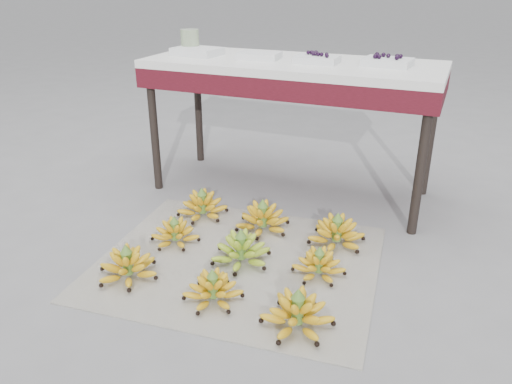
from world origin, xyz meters
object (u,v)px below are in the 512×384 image
at_px(bunch_mid_left, 175,233).
at_px(glass_jar, 190,41).
at_px(bunch_back_center, 263,219).
at_px(bunch_front_center, 213,290).
at_px(bunch_mid_right, 319,265).
at_px(tray_right, 317,59).
at_px(bunch_back_right, 337,233).
at_px(bunch_front_right, 297,314).
at_px(bunch_front_left, 128,266).
at_px(tray_far_right, 388,62).
at_px(tray_left, 259,56).
at_px(newspaper_mat, 238,262).
at_px(vendor_table, 292,77).
at_px(bunch_mid_center, 241,251).
at_px(tray_far_left, 197,51).
at_px(bunch_back_left, 202,206).

xyz_separation_m(bunch_mid_left, glass_jar, (-0.36, 0.86, 0.79)).
height_order(bunch_back_center, glass_jar, glass_jar).
bearing_deg(bunch_back_center, bunch_front_center, -99.58).
height_order(bunch_mid_left, bunch_back_center, bunch_back_center).
height_order(bunch_mid_right, tray_right, tray_right).
height_order(bunch_mid_left, bunch_back_right, bunch_back_right).
height_order(bunch_mid_left, glass_jar, glass_jar).
bearing_deg(bunch_front_right, bunch_front_center, 165.89).
height_order(bunch_front_left, tray_right, tray_right).
distance_m(bunch_mid_right, tray_far_right, 1.15).
relative_size(bunch_mid_right, bunch_back_center, 0.69).
bearing_deg(bunch_front_center, tray_far_right, 46.51).
bearing_deg(tray_right, glass_jar, 176.58).
distance_m(bunch_mid_left, tray_left, 1.11).
relative_size(bunch_back_center, tray_right, 1.48).
height_order(bunch_front_center, bunch_back_right, bunch_back_right).
relative_size(tray_right, tray_far_right, 0.88).
height_order(newspaper_mat, vendor_table, vendor_table).
bearing_deg(tray_left, bunch_mid_center, -72.91).
distance_m(bunch_front_left, bunch_mid_center, 0.50).
xyz_separation_m(bunch_back_center, tray_far_left, (-0.62, 0.51, 0.74)).
xyz_separation_m(bunch_front_center, glass_jar, (-0.74, 1.21, 0.79)).
bearing_deg(bunch_mid_right, bunch_back_left, 156.41).
bearing_deg(newspaper_mat, bunch_back_center, 92.33).
bearing_deg(bunch_front_right, tray_far_left, 120.82).
bearing_deg(bunch_mid_left, bunch_mid_center, -7.40).
bearing_deg(bunch_mid_center, tray_far_right, 42.42).
xyz_separation_m(bunch_mid_right, tray_far_left, (-1.01, 0.81, 0.75)).
distance_m(bunch_mid_center, vendor_table, 1.08).
xyz_separation_m(bunch_front_left, tray_right, (0.48, 1.16, 0.74)).
bearing_deg(bunch_front_center, bunch_mid_center, 68.61).
xyz_separation_m(bunch_front_right, bunch_mid_center, (-0.38, 0.34, 0.00)).
relative_size(vendor_table, tray_far_left, 5.67).
height_order(bunch_front_right, bunch_mid_center, bunch_mid_center).
bearing_deg(bunch_front_right, bunch_mid_right, 83.25).
xyz_separation_m(bunch_front_center, bunch_back_left, (-0.41, 0.67, 0.01)).
distance_m(bunch_mid_center, tray_left, 1.16).
height_order(bunch_back_right, tray_left, tray_left).
xyz_separation_m(bunch_mid_center, tray_right, (0.07, 0.85, 0.74)).
distance_m(bunch_front_left, tray_far_right, 1.65).
distance_m(bunch_mid_left, bunch_mid_right, 0.73).
xyz_separation_m(bunch_front_center, tray_far_left, (-0.67, 1.16, 0.75)).
xyz_separation_m(bunch_front_center, tray_left, (-0.28, 1.17, 0.74)).
distance_m(bunch_front_right, tray_far_right, 1.44).
xyz_separation_m(bunch_front_center, bunch_mid_right, (0.34, 0.35, -0.00)).
height_order(bunch_back_left, tray_far_right, tray_far_right).
height_order(bunch_front_left, bunch_back_center, bunch_back_center).
distance_m(bunch_front_left, glass_jar, 1.48).
relative_size(bunch_front_right, tray_right, 1.40).
bearing_deg(tray_far_left, bunch_back_center, -39.40).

